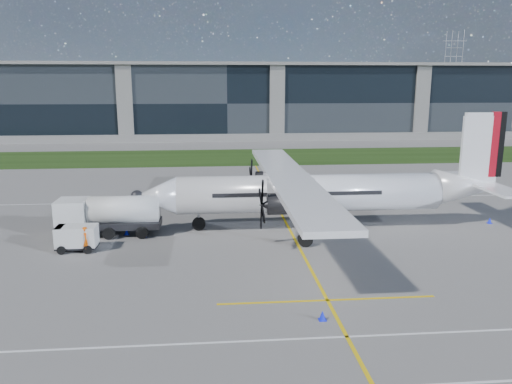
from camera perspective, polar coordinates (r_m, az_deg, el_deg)
name	(u,v)px	position (r m, az deg, el deg)	size (l,w,h in m)	color
ground	(234,165)	(71.73, -2.50, 3.09)	(400.00, 400.00, 0.00)	slate
grass_strip	(232,157)	(79.62, -2.75, 4.03)	(400.00, 18.00, 0.04)	#1A340E
terminal_building	(226,102)	(110.84, -3.47, 10.25)	(120.00, 20.00, 15.00)	black
tree_line	(221,109)	(170.97, -4.02, 9.47)	(400.00, 6.00, 6.00)	black
pylon_east	(452,73)	(201.07, 21.51, 12.51)	(9.00, 4.60, 30.00)	gray
yellow_taxiway_centerline	(285,221)	(42.76, 3.34, -3.31)	(0.20, 70.00, 0.01)	yellow
turboprop_aircraft	(323,171)	(40.18, 7.64, 2.37)	(29.84, 30.95, 9.28)	white
fuel_tanker_truck	(102,216)	(40.20, -17.24, -2.62)	(8.17, 2.65, 3.06)	silver
baggage_tug	(77,238)	(37.31, -19.79, -4.99)	(2.94, 1.76, 1.76)	silver
ground_crew_person	(86,238)	(36.46, -18.84, -5.00)	(0.88, 0.63, 2.15)	#F25907
safety_cone_fwd	(127,232)	(40.09, -14.57, -4.40)	(0.36, 0.36, 0.50)	#0E1BF5
safety_cone_portwing	(322,315)	(25.71, 7.60, -13.80)	(0.36, 0.36, 0.50)	#0E1BF5
safety_cone_nose_stbd	(155,225)	(41.51, -11.47, -3.67)	(0.36, 0.36, 0.50)	#0E1BF5
safety_cone_nose_port	(144,234)	(39.18, -12.70, -4.70)	(0.36, 0.36, 0.50)	#0E1BF5
safety_cone_tail	(490,221)	(46.24, 25.15, -2.97)	(0.36, 0.36, 0.50)	#0E1BF5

